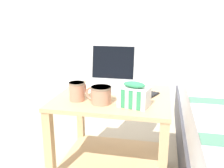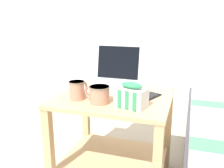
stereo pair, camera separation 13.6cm
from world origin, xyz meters
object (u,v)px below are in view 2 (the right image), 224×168
(cell_phone, at_px, (149,96))
(mug_front_left, at_px, (77,89))
(snack_bag, at_px, (131,96))
(laptop, at_px, (114,78))
(mug_front_right, at_px, (99,94))

(cell_phone, bearing_deg, mug_front_left, -157.73)
(snack_bag, height_order, cell_phone, snack_bag)
(laptop, distance_m, cell_phone, 0.30)
(mug_front_right, xyz_separation_m, cell_phone, (0.23, 0.17, -0.05))
(mug_front_right, height_order, cell_phone, mug_front_right)
(snack_bag, bearing_deg, mug_front_right, 176.55)
(snack_bag, relative_size, cell_phone, 1.00)
(mug_front_right, xyz_separation_m, snack_bag, (0.17, -0.01, 0.01))
(laptop, bearing_deg, mug_front_right, -86.10)
(mug_front_right, bearing_deg, mug_front_left, 170.83)
(cell_phone, bearing_deg, mug_front_right, -143.41)
(snack_bag, bearing_deg, cell_phone, 73.00)
(laptop, height_order, snack_bag, laptop)
(snack_bag, distance_m, cell_phone, 0.20)
(laptop, distance_m, mug_front_left, 0.32)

